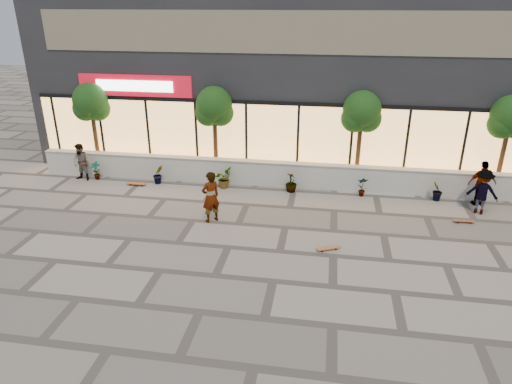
% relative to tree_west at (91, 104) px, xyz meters
% --- Properties ---
extents(ground, '(80.00, 80.00, 0.00)m').
position_rel_tree_west_xyz_m(ground, '(9.00, -7.70, -2.99)').
color(ground, '#9F948A').
rests_on(ground, ground).
extents(planter_wall, '(22.00, 0.42, 1.04)m').
position_rel_tree_west_xyz_m(planter_wall, '(9.00, -0.70, -2.46)').
color(planter_wall, silver).
rests_on(planter_wall, ground).
extents(retail_building, '(24.00, 9.17, 8.50)m').
position_rel_tree_west_xyz_m(retail_building, '(9.00, 4.79, 1.26)').
color(retail_building, '#242429').
rests_on(retail_building, ground).
extents(shrub_a, '(0.43, 0.29, 0.81)m').
position_rel_tree_west_xyz_m(shrub_a, '(0.50, -1.25, -2.58)').
color(shrub_a, '#1A3B12').
rests_on(shrub_a, ground).
extents(shrub_b, '(0.57, 0.57, 0.81)m').
position_rel_tree_west_xyz_m(shrub_b, '(3.30, -1.25, -2.58)').
color(shrub_b, '#1A3B12').
rests_on(shrub_b, ground).
extents(shrub_c, '(0.68, 0.77, 0.81)m').
position_rel_tree_west_xyz_m(shrub_c, '(6.10, -1.25, -2.58)').
color(shrub_c, '#1A3B12').
rests_on(shrub_c, ground).
extents(shrub_d, '(0.64, 0.64, 0.81)m').
position_rel_tree_west_xyz_m(shrub_d, '(8.90, -1.25, -2.58)').
color(shrub_d, '#1A3B12').
rests_on(shrub_d, ground).
extents(shrub_e, '(0.46, 0.35, 0.81)m').
position_rel_tree_west_xyz_m(shrub_e, '(11.70, -1.25, -2.58)').
color(shrub_e, '#1A3B12').
rests_on(shrub_e, ground).
extents(shrub_f, '(0.55, 0.57, 0.81)m').
position_rel_tree_west_xyz_m(shrub_f, '(14.50, -1.25, -2.58)').
color(shrub_f, '#1A3B12').
rests_on(shrub_f, ground).
extents(tree_west, '(1.60, 1.50, 3.92)m').
position_rel_tree_west_xyz_m(tree_west, '(0.00, 0.00, 0.00)').
color(tree_west, '#4D371B').
rests_on(tree_west, ground).
extents(tree_midwest, '(1.60, 1.50, 3.92)m').
position_rel_tree_west_xyz_m(tree_midwest, '(5.50, 0.00, 0.00)').
color(tree_midwest, '#4D371B').
rests_on(tree_midwest, ground).
extents(tree_mideast, '(1.60, 1.50, 3.92)m').
position_rel_tree_west_xyz_m(tree_mideast, '(11.50, 0.00, 0.00)').
color(tree_mideast, '#4D371B').
rests_on(tree_mideast, ground).
extents(tree_east, '(1.60, 1.50, 3.92)m').
position_rel_tree_west_xyz_m(tree_east, '(17.00, 0.00, 0.00)').
color(tree_east, '#4D371B').
rests_on(tree_east, ground).
extents(skater_center, '(0.79, 0.78, 1.83)m').
position_rel_tree_west_xyz_m(skater_center, '(6.40, -4.36, -2.07)').
color(skater_center, silver).
rests_on(skater_center, ground).
extents(skater_left, '(0.87, 0.73, 1.60)m').
position_rel_tree_west_xyz_m(skater_left, '(-0.02, -1.40, -2.19)').
color(skater_left, '#968561').
rests_on(skater_left, ground).
extents(skater_right_near, '(1.06, 0.54, 1.74)m').
position_rel_tree_west_xyz_m(skater_right_near, '(16.00, -1.40, -2.11)').
color(skater_right_near, silver).
rests_on(skater_right_near, ground).
extents(skater_right_far, '(1.22, 0.94, 1.67)m').
position_rel_tree_west_xyz_m(skater_right_far, '(15.82, -2.13, -2.15)').
color(skater_right_far, maroon).
rests_on(skater_right_far, ground).
extents(skateboard_center, '(0.77, 0.49, 0.09)m').
position_rel_tree_west_xyz_m(skateboard_center, '(10.47, -5.74, -2.91)').
color(skateboard_center, '#A05734').
rests_on(skateboard_center, ground).
extents(skateboard_left, '(0.82, 0.22, 0.10)m').
position_rel_tree_west_xyz_m(skateboard_left, '(2.46, -1.64, -2.90)').
color(skateboard_left, '#B45321').
rests_on(skateboard_left, ground).
extents(skateboard_right_near, '(0.72, 0.23, 0.09)m').
position_rel_tree_west_xyz_m(skateboard_right_near, '(15.09, -3.07, -2.91)').
color(skateboard_right_near, brown).
rests_on(skateboard_right_near, ground).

